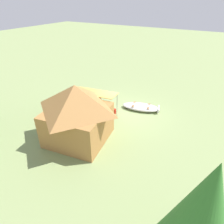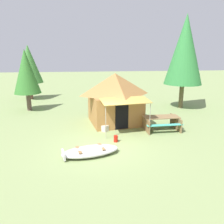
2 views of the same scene
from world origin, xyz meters
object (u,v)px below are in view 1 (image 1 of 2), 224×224
object	(u,v)px
canvas_cabin_tent	(77,113)
fuel_can	(115,111)
beached_rowboat	(141,107)
picnic_table	(65,106)
cooler_box	(107,126)

from	to	relation	value
canvas_cabin_tent	fuel_can	xyz separation A→B (m)	(-0.36, -3.14, -1.41)
beached_rowboat	picnic_table	xyz separation A→B (m)	(4.02, 2.84, 0.31)
picnic_table	fuel_can	world-z (taller)	picnic_table
canvas_cabin_tent	cooler_box	size ratio (longest dim) A/B	8.59
beached_rowboat	picnic_table	bearing A→B (deg)	35.30
picnic_table	beached_rowboat	bearing A→B (deg)	-144.70
canvas_cabin_tent	picnic_table	distance (m)	3.09
picnic_table	fuel_can	size ratio (longest dim) A/B	6.35
canvas_cabin_tent	cooler_box	bearing A→B (deg)	-119.99
fuel_can	picnic_table	bearing A→B (deg)	28.64
fuel_can	canvas_cabin_tent	bearing A→B (deg)	83.53
fuel_can	cooler_box	bearing A→B (deg)	105.72
beached_rowboat	fuel_can	xyz separation A→B (m)	(1.28, 1.35, -0.03)
beached_rowboat	fuel_can	world-z (taller)	beached_rowboat
cooler_box	fuel_can	xyz separation A→B (m)	(0.48, -1.69, -0.01)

